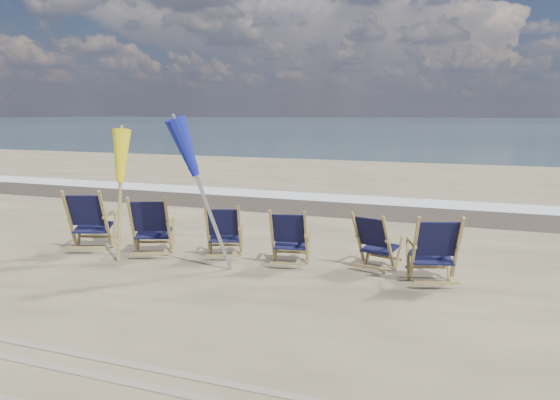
% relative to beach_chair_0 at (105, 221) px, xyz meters
% --- Properties ---
extents(ocean, '(400.00, 400.00, 0.00)m').
position_rel_beach_chair_0_xyz_m(ocean, '(2.74, 126.86, -0.55)').
color(ocean, '#37515C').
rests_on(ocean, ground).
extents(surf_foam, '(200.00, 1.40, 0.01)m').
position_rel_beach_chair_0_xyz_m(surf_foam, '(2.74, 7.16, -0.54)').
color(surf_foam, silver).
rests_on(surf_foam, ground).
extents(wet_sand_strip, '(200.00, 2.60, 0.00)m').
position_rel_beach_chair_0_xyz_m(wet_sand_strip, '(2.74, 5.66, -0.54)').
color(wet_sand_strip, '#42362A').
rests_on(wet_sand_strip, ground).
extents(tire_tracks, '(80.00, 1.30, 0.01)m').
position_rel_beach_chair_0_xyz_m(tire_tracks, '(2.74, -3.94, -0.54)').
color(tire_tracks, gray).
rests_on(tire_tracks, ground).
extents(beach_chair_0, '(0.93, 0.98, 1.09)m').
position_rel_beach_chair_0_xyz_m(beach_chair_0, '(0.00, 0.00, 0.00)').
color(beach_chair_0, black).
rests_on(beach_chair_0, ground).
extents(beach_chair_1, '(0.90, 0.95, 1.04)m').
position_rel_beach_chair_0_xyz_m(beach_chair_1, '(1.18, 0.09, -0.03)').
color(beach_chair_1, black).
rests_on(beach_chair_1, ground).
extents(beach_chair_2, '(0.78, 0.82, 0.92)m').
position_rel_beach_chair_0_xyz_m(beach_chair_2, '(2.30, 0.41, -0.09)').
color(beach_chair_2, black).
rests_on(beach_chair_2, ground).
extents(beach_chair_3, '(0.71, 0.77, 0.93)m').
position_rel_beach_chair_0_xyz_m(beach_chair_3, '(3.45, 0.31, -0.08)').
color(beach_chair_3, black).
rests_on(beach_chair_3, ground).
extents(beach_chair_4, '(0.74, 0.79, 0.90)m').
position_rel_beach_chair_0_xyz_m(beach_chair_4, '(4.66, 0.45, -0.09)').
color(beach_chair_4, black).
rests_on(beach_chair_4, ground).
extents(beach_chair_5, '(0.85, 0.90, 1.02)m').
position_rel_beach_chair_0_xyz_m(beach_chair_5, '(5.64, 0.17, -0.04)').
color(beach_chair_5, black).
rests_on(beach_chair_5, ground).
extents(umbrella_yellow, '(0.30, 0.30, 2.09)m').
position_rel_beach_chair_0_xyz_m(umbrella_yellow, '(0.49, -0.22, 1.02)').
color(umbrella_yellow, olive).
rests_on(umbrella_yellow, ground).
extents(umbrella_blue, '(0.30, 0.30, 2.37)m').
position_rel_beach_chair_0_xyz_m(umbrella_blue, '(2.17, -0.42, 1.29)').
color(umbrella_blue, '#A5A5AD').
rests_on(umbrella_blue, ground).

